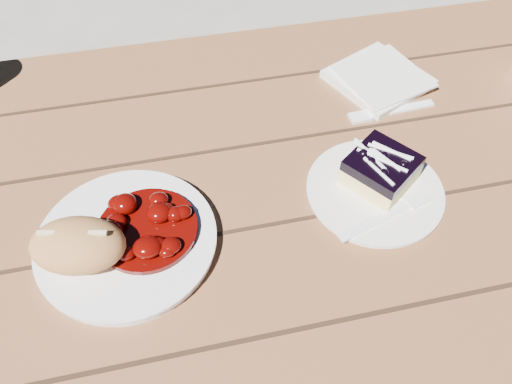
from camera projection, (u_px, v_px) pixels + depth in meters
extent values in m
plane|color=gray|center=(358.00, 340.00, 1.38)|extent=(60.00, 60.00, 0.00)
cube|color=brown|center=(428.00, 164.00, 0.82)|extent=(2.00, 0.80, 0.05)
cube|color=brown|center=(306.00, 67.00, 1.44)|extent=(1.80, 0.25, 0.04)
cube|color=brown|center=(46.00, 164.00, 1.51)|extent=(0.06, 0.06, 0.42)
cylinder|color=white|center=(127.00, 242.00, 0.68)|extent=(0.24, 0.24, 0.02)
ellipsoid|color=#BF8349|center=(78.00, 245.00, 0.63)|extent=(0.14, 0.11, 0.06)
cylinder|color=white|center=(374.00, 191.00, 0.74)|extent=(0.20, 0.20, 0.01)
cube|color=#F8E587|center=(380.00, 174.00, 0.74)|extent=(0.12, 0.12, 0.03)
cube|color=black|center=(383.00, 163.00, 0.72)|extent=(0.12, 0.12, 0.02)
cube|color=white|center=(378.00, 79.00, 0.90)|extent=(0.20, 0.20, 0.01)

